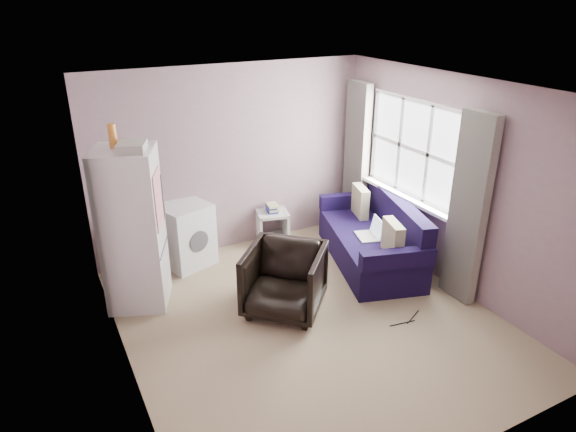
% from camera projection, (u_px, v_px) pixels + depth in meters
% --- Properties ---
extents(room, '(3.84, 4.24, 2.54)m').
position_uv_depth(room, '(313.00, 214.00, 5.15)').
color(room, '#9B8665').
rests_on(room, ground).
extents(armchair, '(1.12, 1.12, 0.84)m').
position_uv_depth(armchair, '(284.00, 277.00, 5.65)').
color(armchair, black).
rests_on(armchair, ground).
extents(fridge, '(0.82, 0.82, 2.08)m').
position_uv_depth(fridge, '(132.00, 228.00, 5.61)').
color(fridge, silver).
rests_on(fridge, ground).
extents(washing_machine, '(0.74, 0.74, 0.83)m').
position_uv_depth(washing_machine, '(185.00, 233.00, 6.64)').
color(washing_machine, silver).
rests_on(washing_machine, ground).
extents(side_table, '(0.52, 0.52, 0.58)m').
position_uv_depth(side_table, '(272.00, 224.00, 7.29)').
color(side_table, '#AFB2AE').
rests_on(side_table, ground).
extents(sofa, '(1.41, 2.13, 0.87)m').
position_uv_depth(sofa, '(374.00, 240.00, 6.73)').
color(sofa, black).
rests_on(sofa, ground).
extents(window_dressing, '(0.17, 2.62, 2.18)m').
position_uv_depth(window_dressing, '(405.00, 180.00, 6.52)').
color(window_dressing, white).
rests_on(window_dressing, ground).
extents(floor_cables, '(0.47, 0.15, 0.01)m').
position_uv_depth(floor_cables, '(408.00, 320.00, 5.61)').
color(floor_cables, black).
rests_on(floor_cables, ground).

